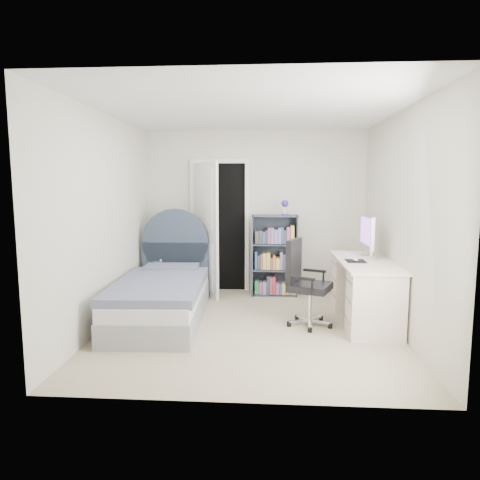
# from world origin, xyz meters

# --- Properties ---
(room_shell) EXTENTS (3.50, 3.70, 2.60)m
(room_shell) POSITION_xyz_m (0.00, 0.00, 1.25)
(room_shell) COLOR gray
(room_shell) RESTS_ON ground
(door) EXTENTS (0.92, 0.71, 2.06)m
(door) POSITION_xyz_m (-0.67, 1.56, 1.03)
(door) COLOR black
(door) RESTS_ON ground
(bed) EXTENTS (1.11, 2.20, 1.32)m
(bed) POSITION_xyz_m (-1.11, 0.28, 0.30)
(bed) COLOR gray
(bed) RESTS_ON ground
(nightstand) EXTENTS (0.39, 0.39, 0.58)m
(nightstand) POSITION_xyz_m (-1.38, 1.31, 0.38)
(nightstand) COLOR tan
(nightstand) RESTS_ON ground
(floor_lamp) EXTENTS (0.19, 0.19, 1.32)m
(floor_lamp) POSITION_xyz_m (-0.76, 1.51, 0.54)
(floor_lamp) COLOR silver
(floor_lamp) RESTS_ON ground
(bookcase) EXTENTS (0.68, 0.29, 1.45)m
(bookcase) POSITION_xyz_m (0.32, 1.49, 0.57)
(bookcase) COLOR #3B4451
(bookcase) RESTS_ON ground
(desk) EXTENTS (0.62, 1.56, 1.28)m
(desk) POSITION_xyz_m (1.39, 0.29, 0.42)
(desk) COLOR #F2DECB
(desk) RESTS_ON ground
(office_chair) EXTENTS (0.59, 0.60, 1.03)m
(office_chair) POSITION_xyz_m (0.64, 0.12, 0.56)
(office_chair) COLOR silver
(office_chair) RESTS_ON ground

